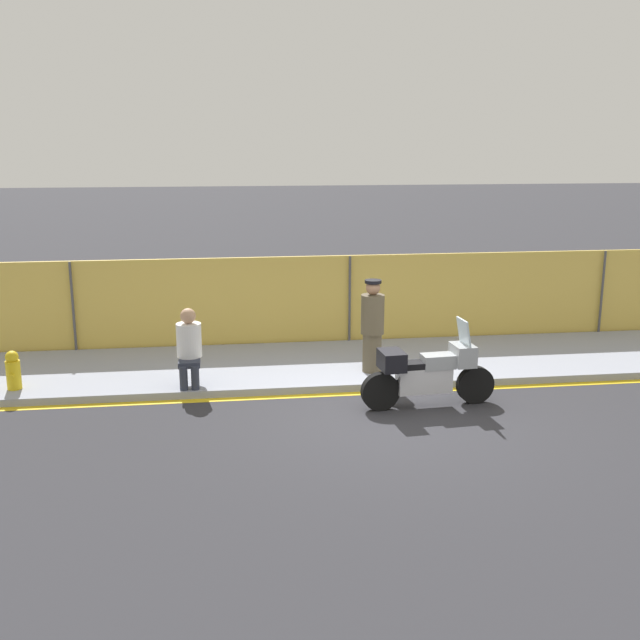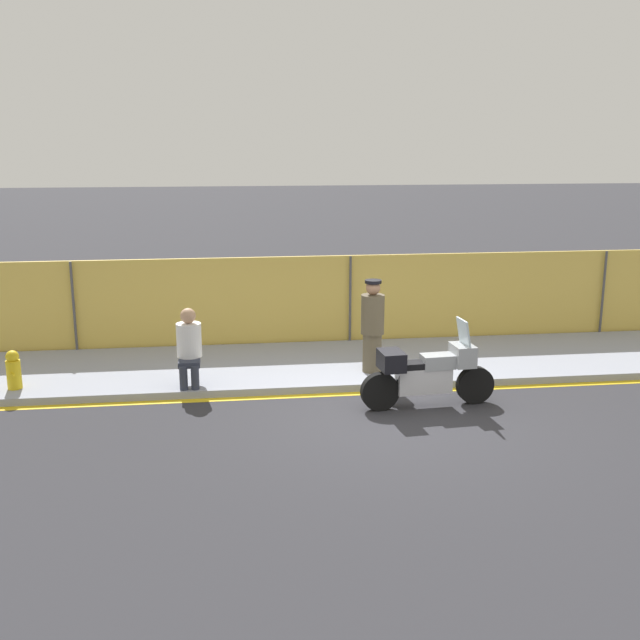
{
  "view_description": "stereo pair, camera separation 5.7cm",
  "coord_description": "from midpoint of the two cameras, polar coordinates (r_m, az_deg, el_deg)",
  "views": [
    {
      "loc": [
        -2.58,
        -10.68,
        4.18
      ],
      "look_at": [
        -0.92,
        1.79,
        1.14
      ],
      "focal_mm": 42.0,
      "sensor_mm": 36.0,
      "label": 1
    },
    {
      "loc": [
        -2.53,
        -10.69,
        4.18
      ],
      "look_at": [
        -0.92,
        1.79,
        1.14
      ],
      "focal_mm": 42.0,
      "sensor_mm": 36.0,
      "label": 2
    }
  ],
  "objects": [
    {
      "name": "curb_paint_stripe",
      "position": [
        12.79,
        4.38,
        -5.54
      ],
      "size": [
        40.79,
        0.18,
        0.01
      ],
      "color": "gold",
      "rests_on": "ground_plane"
    },
    {
      "name": "motorcycle",
      "position": [
        12.06,
        8.07,
        -4.0
      ],
      "size": [
        2.22,
        0.61,
        1.42
      ],
      "rotation": [
        0.0,
        0.0,
        0.08
      ],
      "color": "black",
      "rests_on": "ground_plane"
    },
    {
      "name": "storefront_fence",
      "position": [
        15.44,
        2.1,
        1.47
      ],
      "size": [
        38.75,
        0.17,
        1.89
      ],
      "color": "gold",
      "rests_on": "ground_plane"
    },
    {
      "name": "person_seated_on_curb",
      "position": [
        12.82,
        -10.08,
        -1.74
      ],
      "size": [
        0.42,
        0.69,
        1.3
      ],
      "color": "#2D3342",
      "rests_on": "sidewalk"
    },
    {
      "name": "ground_plane",
      "position": [
        11.76,
        5.51,
        -7.32
      ],
      "size": [
        120.0,
        120.0,
        0.0
      ],
      "primitive_type": "plane",
      "color": "#2D2D33"
    },
    {
      "name": "fire_hydrant",
      "position": [
        13.46,
        -22.46,
        -3.57
      ],
      "size": [
        0.24,
        0.3,
        0.66
      ],
      "color": "gold",
      "rests_on": "sidewalk"
    },
    {
      "name": "officer_standing",
      "position": [
        13.28,
        3.89,
        -0.42
      ],
      "size": [
        0.41,
        0.41,
        1.67
      ],
      "color": "brown",
      "rests_on": "sidewalk"
    },
    {
      "name": "sidewalk",
      "position": [
        14.2,
        3.11,
        -3.3
      ],
      "size": [
        40.79,
        2.88,
        0.13
      ],
      "color": "#8E93A3",
      "rests_on": "ground_plane"
    }
  ]
}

